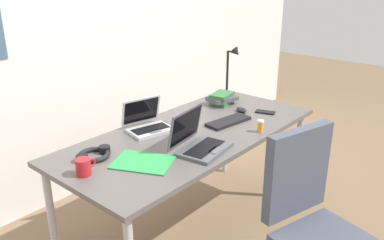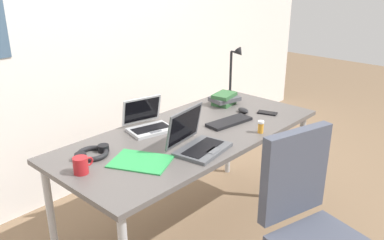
{
  "view_description": "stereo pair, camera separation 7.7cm",
  "coord_description": "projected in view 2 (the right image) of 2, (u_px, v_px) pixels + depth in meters",
  "views": [
    {
      "loc": [
        -1.8,
        -1.55,
        1.73
      ],
      "look_at": [
        0.0,
        0.0,
        0.82
      ],
      "focal_mm": 37.81,
      "sensor_mm": 36.0,
      "label": 1
    },
    {
      "loc": [
        -1.75,
        -1.6,
        1.73
      ],
      "look_at": [
        0.0,
        0.0,
        0.82
      ],
      "focal_mm": 37.81,
      "sensor_mm": 36.0,
      "label": 2
    }
  ],
  "objects": [
    {
      "name": "headphones",
      "position": [
        92.0,
        153.0,
        2.24
      ],
      "size": [
        0.21,
        0.18,
        0.04
      ],
      "color": "black",
      "rests_on": "desk"
    },
    {
      "name": "wall_back",
      "position": [
        85.0,
        26.0,
        3.06
      ],
      "size": [
        6.0,
        0.13,
        2.6
      ],
      "color": "silver",
      "rests_on": "ground_plane"
    },
    {
      "name": "laptop_far_corner",
      "position": [
        197.0,
        142.0,
        2.31
      ],
      "size": [
        0.35,
        0.31,
        0.23
      ],
      "color": "#515459",
      "rests_on": "desk"
    },
    {
      "name": "book_stack",
      "position": [
        224.0,
        99.0,
        3.06
      ],
      "size": [
        0.24,
        0.19,
        0.09
      ],
      "color": "#336638",
      "rests_on": "desk"
    },
    {
      "name": "desk",
      "position": [
        192.0,
        140.0,
        2.59
      ],
      "size": [
        1.8,
        0.8,
        0.74
      ],
      "color": "#595451",
      "rests_on": "ground_plane"
    },
    {
      "name": "desk_lamp",
      "position": [
        234.0,
        72.0,
        3.23
      ],
      "size": [
        0.12,
        0.18,
        0.4
      ],
      "color": "black",
      "rests_on": "desk"
    },
    {
      "name": "computer_mouse",
      "position": [
        243.0,
        110.0,
        2.9
      ],
      "size": [
        0.08,
        0.11,
        0.03
      ],
      "primitive_type": "ellipsoid",
      "rotation": [
        0.0,
        0.0,
        -0.31
      ],
      "color": "black",
      "rests_on": "desk"
    },
    {
      "name": "paper_folder_back_right",
      "position": [
        141.0,
        161.0,
        2.17
      ],
      "size": [
        0.34,
        0.38,
        0.01
      ],
      "primitive_type": "cube",
      "rotation": [
        0.0,
        0.0,
        0.45
      ],
      "color": "green",
      "rests_on": "desk"
    },
    {
      "name": "pill_bottle",
      "position": [
        261.0,
        127.0,
        2.54
      ],
      "size": [
        0.04,
        0.04,
        0.08
      ],
      "color": "gold",
      "rests_on": "desk"
    },
    {
      "name": "ground_plane",
      "position": [
        192.0,
        229.0,
        2.84
      ],
      "size": [
        12.0,
        12.0,
        0.0
      ],
      "primitive_type": "plane",
      "color": "#7A6047"
    },
    {
      "name": "external_keyboard",
      "position": [
        229.0,
        122.0,
        2.71
      ],
      "size": [
        0.34,
        0.16,
        0.02
      ],
      "primitive_type": "cube",
      "rotation": [
        0.0,
        0.0,
        -0.14
      ],
      "color": "black",
      "rests_on": "desk"
    },
    {
      "name": "laptop_back_left",
      "position": [
        148.0,
        123.0,
        2.59
      ],
      "size": [
        0.32,
        0.29,
        0.2
      ],
      "color": "#B7BABC",
      "rests_on": "desk"
    },
    {
      "name": "coffee_mug",
      "position": [
        81.0,
        165.0,
        2.04
      ],
      "size": [
        0.11,
        0.08,
        0.09
      ],
      "color": "#B21E23",
      "rests_on": "desk"
    },
    {
      "name": "cell_phone",
      "position": [
        267.0,
        113.0,
        2.89
      ],
      "size": [
        0.1,
        0.15,
        0.01
      ],
      "primitive_type": "cube",
      "rotation": [
        0.0,
        0.0,
        0.31
      ],
      "color": "black",
      "rests_on": "desk"
    }
  ]
}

